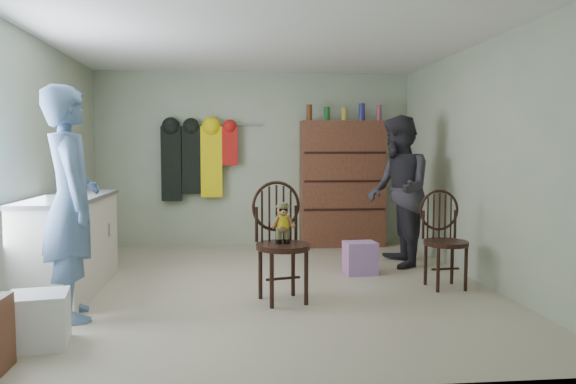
{
  "coord_description": "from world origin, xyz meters",
  "views": [
    {
      "loc": [
        -0.34,
        -5.64,
        1.4
      ],
      "look_at": [
        0.25,
        0.2,
        0.95
      ],
      "focal_mm": 35.0,
      "sensor_mm": 36.0,
      "label": 1
    }
  ],
  "objects": [
    {
      "name": "striped_bag",
      "position": [
        1.09,
        0.45,
        0.18
      ],
      "size": [
        0.37,
        0.3,
        0.37
      ],
      "primitive_type": "cube",
      "rotation": [
        0.0,
        0.0,
        0.09
      ],
      "color": "pink",
      "rests_on": "ground"
    },
    {
      "name": "room_walls",
      "position": [
        0.0,
        0.53,
        1.58
      ],
      "size": [
        5.0,
        5.0,
        5.0
      ],
      "color": "#AAB496",
      "rests_on": "ground"
    },
    {
      "name": "chair_far",
      "position": [
        1.8,
        -0.2,
        0.53
      ],
      "size": [
        0.46,
        0.46,
        0.98
      ],
      "rotation": [
        0.0,
        0.0,
        0.07
      ],
      "color": "#341912",
      "rests_on": "ground"
    },
    {
      "name": "plastic_tub",
      "position": [
        -1.71,
        -1.59,
        0.19
      ],
      "size": [
        0.46,
        0.45,
        0.38
      ],
      "primitive_type": "cube",
      "rotation": [
        0.0,
        0.0,
        0.18
      ],
      "color": "white",
      "rests_on": "ground"
    },
    {
      "name": "person_right",
      "position": [
        1.64,
        0.86,
        0.9
      ],
      "size": [
        0.73,
        0.91,
        1.8
      ],
      "primitive_type": "imported",
      "rotation": [
        0.0,
        0.0,
        -1.62
      ],
      "color": "#2D2B33",
      "rests_on": "ground"
    },
    {
      "name": "coat_rack",
      "position": [
        -0.83,
        2.38,
        1.25
      ],
      "size": [
        1.42,
        0.12,
        1.09
      ],
      "color": "#99999E",
      "rests_on": "ground"
    },
    {
      "name": "ground_plane",
      "position": [
        0.0,
        0.0,
        0.0
      ],
      "size": [
        5.0,
        5.0,
        0.0
      ],
      "primitive_type": "plane",
      "color": "#C2B69C",
      "rests_on": "ground"
    },
    {
      "name": "chair_front",
      "position": [
        0.11,
        -0.55,
        0.62
      ],
      "size": [
        0.59,
        0.59,
        1.1
      ],
      "rotation": [
        0.0,
        0.0,
        0.25
      ],
      "color": "#341912",
      "rests_on": "ground"
    },
    {
      "name": "counter",
      "position": [
        -1.95,
        0.0,
        0.47
      ],
      "size": [
        0.64,
        1.86,
        0.94
      ],
      "color": "silver",
      "rests_on": "ground"
    },
    {
      "name": "dresser",
      "position": [
        1.25,
        2.3,
        0.91
      ],
      "size": [
        1.2,
        0.39,
        2.04
      ],
      "color": "brown",
      "rests_on": "ground"
    },
    {
      "name": "person_left",
      "position": [
        -1.65,
        -0.91,
        0.96
      ],
      "size": [
        0.68,
        0.82,
        1.92
      ],
      "primitive_type": "imported",
      "rotation": [
        0.0,
        0.0,
        1.94
      ],
      "color": "#55739D",
      "rests_on": "ground"
    }
  ]
}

